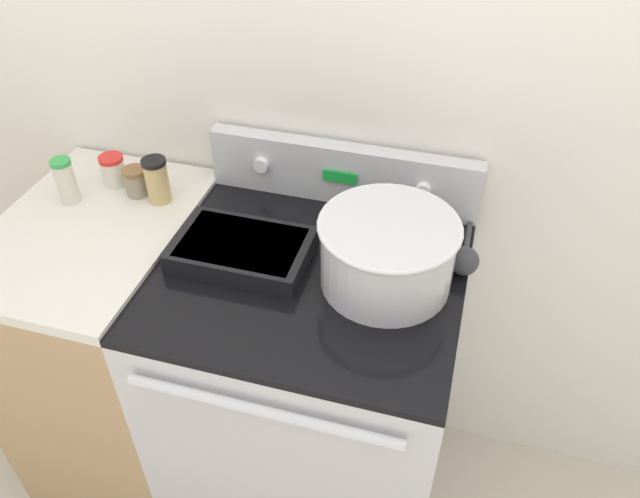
% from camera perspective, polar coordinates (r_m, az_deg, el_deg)
% --- Properties ---
extents(kitchen_wall, '(8.00, 0.05, 2.50)m').
position_cam_1_polar(kitchen_wall, '(1.60, 2.83, 14.47)').
color(kitchen_wall, silver).
rests_on(kitchen_wall, ground_plane).
extents(stove_range, '(0.72, 0.69, 0.95)m').
position_cam_1_polar(stove_range, '(1.83, -0.77, -13.25)').
color(stove_range, '#BCBCC1').
rests_on(stove_range, ground_plane).
extents(control_panel, '(0.72, 0.07, 0.16)m').
position_cam_1_polar(control_panel, '(1.66, 2.10, 6.93)').
color(control_panel, '#BCBCC1').
rests_on(control_panel, stove_range).
extents(side_counter, '(0.47, 0.66, 0.97)m').
position_cam_1_polar(side_counter, '(2.01, -17.49, -8.82)').
color(side_counter, tan).
rests_on(side_counter, ground_plane).
extents(mixing_bowl, '(0.32, 0.32, 0.17)m').
position_cam_1_polar(mixing_bowl, '(1.39, 6.19, -0.12)').
color(mixing_bowl, silver).
rests_on(mixing_bowl, stove_range).
extents(casserole_dish, '(0.32, 0.21, 0.05)m').
position_cam_1_polar(casserole_dish, '(1.50, -7.15, 0.03)').
color(casserole_dish, black).
rests_on(casserole_dish, stove_range).
extents(ladle, '(0.07, 0.28, 0.07)m').
position_cam_1_polar(ladle, '(1.50, 13.09, -0.80)').
color(ladle, '#333338').
rests_on(ladle, stove_range).
extents(spice_jar_black_cap, '(0.06, 0.06, 0.12)m').
position_cam_1_polar(spice_jar_black_cap, '(1.70, -14.68, 6.11)').
color(spice_jar_black_cap, tan).
rests_on(spice_jar_black_cap, side_counter).
extents(spice_jar_brown_cap, '(0.06, 0.06, 0.08)m').
position_cam_1_polar(spice_jar_brown_cap, '(1.75, -16.47, 5.94)').
color(spice_jar_brown_cap, gray).
rests_on(spice_jar_brown_cap, side_counter).
extents(spice_jar_red_cap, '(0.07, 0.07, 0.09)m').
position_cam_1_polar(spice_jar_red_cap, '(1.81, -18.37, 6.86)').
color(spice_jar_red_cap, beige).
rests_on(spice_jar_red_cap, side_counter).
extents(spice_jar_green_cap, '(0.05, 0.05, 0.13)m').
position_cam_1_polar(spice_jar_green_cap, '(1.77, -22.21, 5.81)').
color(spice_jar_green_cap, beige).
rests_on(spice_jar_green_cap, side_counter).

